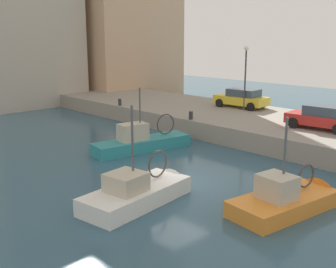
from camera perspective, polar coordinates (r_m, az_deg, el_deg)
The scene contains 10 objects.
water_surface at distance 19.82m, azimuth 0.93°, elevation -6.72°, with size 80.00×80.00×0.00m, color #2D5166.
quay_wall at distance 28.57m, azimuth 17.71°, elevation 0.14°, with size 9.00×56.00×1.20m, color gray.
fishing_boat_white at distance 17.83m, azimuth -3.48°, elevation -8.66°, with size 5.96×2.70×5.00m.
fishing_boat_orange at distance 17.71m, azimuth 16.26°, elevation -9.32°, with size 5.64×2.73×4.70m.
fishing_boat_teal at distance 25.58m, azimuth -2.98°, elevation -1.76°, with size 7.12×2.58×4.53m.
parked_car_red at distance 27.16m, azimuth 20.23°, elevation 2.18°, with size 2.33×4.19×1.45m.
parked_car_yellow at distance 33.76m, azimuth 9.98°, elevation 4.83°, with size 2.36×4.34×1.48m.
mooring_bollard_mid at distance 28.57m, azimuth 3.13°, elevation 2.54°, with size 0.28×0.28×0.55m, color #2D2D33.
mooring_bollard_north at distance 34.49m, azimuth -6.56°, elevation 4.32°, with size 0.28×0.28×0.55m, color #2D2D33.
quay_streetlamp at distance 32.36m, azimuth 10.49°, elevation 8.92°, with size 0.36×0.36×4.83m.
Camera 1 is at (-13.01, -13.34, 6.75)m, focal length 44.93 mm.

